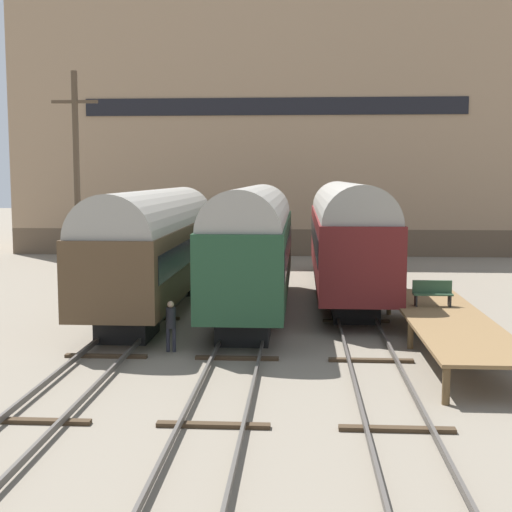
{
  "coord_description": "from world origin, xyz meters",
  "views": [
    {
      "loc": [
        1.96,
        -24.55,
        5.68
      ],
      "look_at": [
        0.0,
        6.36,
        2.2
      ],
      "focal_mm": 50.0,
      "sensor_mm": 36.0,
      "label": 1
    }
  ],
  "objects_px": {
    "train_car_brown": "(155,243)",
    "utility_pole": "(77,194)",
    "train_car_maroon": "(346,231)",
    "bench": "(432,292)",
    "person_worker": "(171,321)",
    "train_car_green": "(253,241)"
  },
  "relations": [
    {
      "from": "train_car_green",
      "to": "utility_pole",
      "type": "xyz_separation_m",
      "value": [
        -6.75,
        -1.88,
        2.0
      ]
    },
    {
      "from": "train_car_brown",
      "to": "person_worker",
      "type": "relative_size",
      "value": 9.1
    },
    {
      "from": "train_car_maroon",
      "to": "train_car_green",
      "type": "distance_m",
      "value": 6.54
    },
    {
      "from": "train_car_maroon",
      "to": "person_worker",
      "type": "relative_size",
      "value": 11.15
    },
    {
      "from": "train_car_brown",
      "to": "train_car_maroon",
      "type": "bearing_deg",
      "value": 30.94
    },
    {
      "from": "train_car_maroon",
      "to": "train_car_green",
      "type": "height_order",
      "value": "train_car_maroon"
    },
    {
      "from": "train_car_green",
      "to": "train_car_brown",
      "type": "bearing_deg",
      "value": 178.5
    },
    {
      "from": "person_worker",
      "to": "bench",
      "type": "bearing_deg",
      "value": 19.17
    },
    {
      "from": "bench",
      "to": "utility_pole",
      "type": "relative_size",
      "value": 0.14
    },
    {
      "from": "train_car_green",
      "to": "utility_pole",
      "type": "bearing_deg",
      "value": -164.46
    },
    {
      "from": "train_car_maroon",
      "to": "bench",
      "type": "distance_m",
      "value": 9.22
    },
    {
      "from": "train_car_maroon",
      "to": "train_car_brown",
      "type": "xyz_separation_m",
      "value": [
        -8.27,
        -4.96,
        -0.17
      ]
    },
    {
      "from": "utility_pole",
      "to": "train_car_brown",
      "type": "bearing_deg",
      "value": 37.21
    },
    {
      "from": "train_car_maroon",
      "to": "person_worker",
      "type": "distance_m",
      "value": 13.58
    },
    {
      "from": "person_worker",
      "to": "utility_pole",
      "type": "relative_size",
      "value": 0.17
    },
    {
      "from": "bench",
      "to": "utility_pole",
      "type": "bearing_deg",
      "value": 172.39
    },
    {
      "from": "utility_pole",
      "to": "bench",
      "type": "bearing_deg",
      "value": -7.61
    },
    {
      "from": "person_worker",
      "to": "train_car_brown",
      "type": "bearing_deg",
      "value": 105.53
    },
    {
      "from": "bench",
      "to": "train_car_green",
      "type": "bearing_deg",
      "value": 151.19
    },
    {
      "from": "train_car_brown",
      "to": "utility_pole",
      "type": "bearing_deg",
      "value": -142.79
    },
    {
      "from": "bench",
      "to": "train_car_brown",
      "type": "bearing_deg",
      "value": 160.73
    },
    {
      "from": "train_car_green",
      "to": "utility_pole",
      "type": "distance_m",
      "value": 7.29
    }
  ]
}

